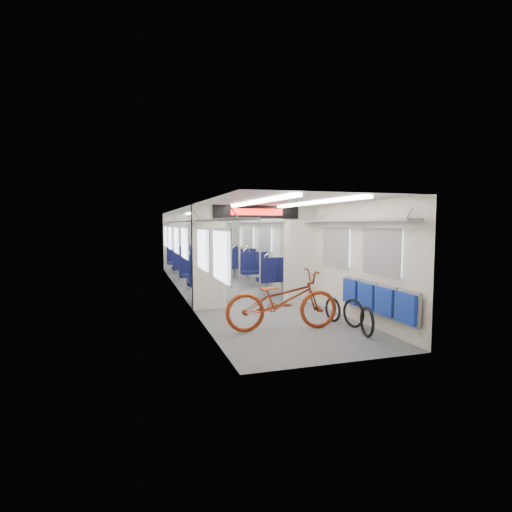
# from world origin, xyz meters

# --- Properties ---
(carriage) EXTENTS (12.00, 12.02, 2.31)m
(carriage) POSITION_xyz_m (0.00, -0.27, 1.50)
(carriage) COLOR #515456
(carriage) RESTS_ON ground
(bicycle) EXTENTS (2.09, 0.89, 1.07)m
(bicycle) POSITION_xyz_m (-0.18, -4.17, 0.54)
(bicycle) COLOR maroon
(bicycle) RESTS_ON ground
(flip_bench) EXTENTS (0.12, 2.14, 0.55)m
(flip_bench) POSITION_xyz_m (1.35, -4.76, 0.58)
(flip_bench) COLOR gray
(flip_bench) RESTS_ON carriage
(bike_hoop_a) EXTENTS (0.13, 0.52, 0.52)m
(bike_hoop_a) POSITION_xyz_m (1.01, -5.01, 0.24)
(bike_hoop_a) COLOR black
(bike_hoop_a) RESTS_ON ground
(bike_hoop_b) EXTENTS (0.16, 0.53, 0.53)m
(bike_hoop_b) POSITION_xyz_m (1.11, -4.41, 0.24)
(bike_hoop_b) COLOR black
(bike_hoop_b) RESTS_ON ground
(bike_hoop_c) EXTENTS (0.11, 0.48, 0.48)m
(bike_hoop_c) POSITION_xyz_m (0.97, -3.91, 0.21)
(bike_hoop_c) COLOR black
(bike_hoop_c) RESTS_ON ground
(seat_bay_near_left) EXTENTS (0.91, 2.09, 1.10)m
(seat_bay_near_left) POSITION_xyz_m (-0.94, -0.08, 0.55)
(seat_bay_near_left) COLOR #0C1037
(seat_bay_near_left) RESTS_ON ground
(seat_bay_near_right) EXTENTS (0.93, 2.15, 1.12)m
(seat_bay_near_right) POSITION_xyz_m (0.93, 0.11, 0.55)
(seat_bay_near_right) COLOR #0C1037
(seat_bay_near_right) RESTS_ON ground
(seat_bay_far_left) EXTENTS (0.96, 2.31, 1.17)m
(seat_bay_far_left) POSITION_xyz_m (-0.93, 3.73, 0.57)
(seat_bay_far_left) COLOR #0C1037
(seat_bay_far_left) RESTS_ON ground
(seat_bay_far_right) EXTENTS (0.95, 2.24, 1.15)m
(seat_bay_far_right) POSITION_xyz_m (0.93, 3.56, 0.56)
(seat_bay_far_right) COLOR #0C1037
(seat_bay_far_right) RESTS_ON ground
(stanchion_near_left) EXTENTS (0.04, 0.04, 2.30)m
(stanchion_near_left) POSITION_xyz_m (-0.27, -1.59, 1.15)
(stanchion_near_left) COLOR silver
(stanchion_near_left) RESTS_ON ground
(stanchion_near_right) EXTENTS (0.04, 0.04, 2.30)m
(stanchion_near_right) POSITION_xyz_m (0.39, -1.13, 1.15)
(stanchion_near_right) COLOR silver
(stanchion_near_right) RESTS_ON ground
(stanchion_far_left) EXTENTS (0.04, 0.04, 2.30)m
(stanchion_far_left) POSITION_xyz_m (-0.34, 1.75, 1.15)
(stanchion_far_left) COLOR silver
(stanchion_far_left) RESTS_ON ground
(stanchion_far_right) EXTENTS (0.04, 0.04, 2.30)m
(stanchion_far_right) POSITION_xyz_m (0.31, 2.02, 1.15)
(stanchion_far_right) COLOR silver
(stanchion_far_right) RESTS_ON ground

